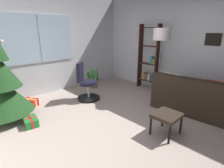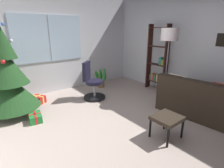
{
  "view_description": "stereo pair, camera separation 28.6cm",
  "coord_description": "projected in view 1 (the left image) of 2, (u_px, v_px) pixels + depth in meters",
  "views": [
    {
      "loc": [
        -2.18,
        -1.97,
        1.73
      ],
      "look_at": [
        -0.25,
        0.02,
        0.85
      ],
      "focal_mm": 27.78,
      "sensor_mm": 36.0,
      "label": 1
    },
    {
      "loc": [
        -1.97,
        -2.16,
        1.73
      ],
      "look_at": [
        -0.25,
        0.02,
        0.85
      ],
      "focal_mm": 27.78,
      "sensor_mm": 36.0,
      "label": 2
    }
  ],
  "objects": [
    {
      "name": "ground_plane",
      "position": [
        122.0,
        126.0,
        3.34
      ],
      "size": [
        4.65,
        5.21,
        0.1
      ],
      "primitive_type": "cube",
      "color": "#AB998E"
    },
    {
      "name": "wall_back_with_windows",
      "position": [
        51.0,
        43.0,
        4.71
      ],
      "size": [
        4.65,
        0.12,
        2.72
      ],
      "color": "silver",
      "rests_on": "ground_plane"
    },
    {
      "name": "wall_right_with_frames",
      "position": [
        185.0,
        44.0,
        4.48
      ],
      "size": [
        0.12,
        5.21,
        2.72
      ],
      "color": "silver",
      "rests_on": "ground_plane"
    },
    {
      "name": "couch",
      "position": [
        206.0,
        100.0,
        3.7
      ],
      "size": [
        1.61,
        1.92,
        0.81
      ],
      "color": "black",
      "rests_on": "ground_plane"
    },
    {
      "name": "footstool",
      "position": [
        167.0,
        117.0,
        2.9
      ],
      "size": [
        0.46,
        0.41,
        0.39
      ],
      "color": "black",
      "rests_on": "ground_plane"
    },
    {
      "name": "gift_box_red",
      "position": [
        30.0,
        102.0,
        4.07
      ],
      "size": [
        0.34,
        0.39,
        0.18
      ],
      "color": "red",
      "rests_on": "ground_plane"
    },
    {
      "name": "gift_box_green",
      "position": [
        31.0,
        121.0,
        3.26
      ],
      "size": [
        0.27,
        0.37,
        0.16
      ],
      "color": "#1E722D",
      "rests_on": "ground_plane"
    },
    {
      "name": "office_chair",
      "position": [
        86.0,
        85.0,
        4.39
      ],
      "size": [
        0.58,
        0.59,
        0.96
      ],
      "color": "black",
      "rests_on": "ground_plane"
    },
    {
      "name": "bookshelf",
      "position": [
        149.0,
        61.0,
        5.09
      ],
      "size": [
        0.18,
        0.64,
        1.87
      ],
      "color": "#331812",
      "rests_on": "ground_plane"
    },
    {
      "name": "floor_lamp",
      "position": [
        161.0,
        39.0,
        4.13
      ],
      "size": [
        0.4,
        0.4,
        1.76
      ],
      "color": "slate",
      "rests_on": "ground_plane"
    },
    {
      "name": "potted_plant",
      "position": [
        93.0,
        78.0,
        5.29
      ],
      "size": [
        0.33,
        0.5,
        0.63
      ],
      "color": "brown",
      "rests_on": "ground_plane"
    }
  ]
}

